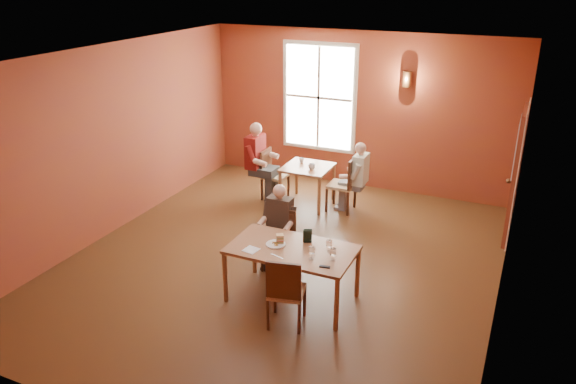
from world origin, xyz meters
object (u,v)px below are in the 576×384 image
at_px(diner_white, 343,178).
at_px(main_table, 292,274).
at_px(chair_empty, 287,290).
at_px(diner_main, 277,233).
at_px(chair_diner_main, 278,241).
at_px(diner_maroon, 274,163).
at_px(chair_diner_maroon, 275,175).
at_px(chair_diner_white, 341,184).
at_px(second_table, 307,185).

bearing_deg(diner_white, main_table, -173.47).
bearing_deg(main_table, chair_empty, -72.66).
distance_m(chair_empty, diner_white, 3.58).
distance_m(diner_main, chair_empty, 1.32).
relative_size(chair_diner_main, diner_maroon, 0.62).
bearing_deg(chair_diner_main, chair_empty, 119.51).
bearing_deg(chair_diner_maroon, chair_diner_white, 90.00).
distance_m(second_table, chair_diner_maroon, 0.66).
bearing_deg(chair_diner_white, diner_white, -90.00).
height_order(diner_main, chair_diner_maroon, diner_main).
xyz_separation_m(chair_diner_main, chair_diner_white, (0.12, 2.37, 0.06)).
height_order(second_table, diner_white, diner_white).
distance_m(chair_diner_main, chair_empty, 1.34).
bearing_deg(chair_empty, second_table, 95.99).
bearing_deg(main_table, second_table, 108.74).
relative_size(chair_diner_white, chair_diner_maroon, 1.06).
bearing_deg(diner_white, diner_maroon, 90.00).
bearing_deg(diner_main, chair_empty, 120.16).
bearing_deg(diner_white, chair_diner_white, 90.00).
height_order(second_table, chair_diner_white, chair_diner_white).
height_order(diner_main, diner_white, diner_white).
bearing_deg(diner_maroon, diner_main, 26.64).
bearing_deg(main_table, chair_diner_maroon, 119.00).
bearing_deg(main_table, chair_diner_main, 127.57).
xyz_separation_m(main_table, chair_empty, (0.16, -0.52, 0.10)).
relative_size(chair_diner_main, diner_main, 0.74).
distance_m(diner_main, second_table, 2.47).
xyz_separation_m(diner_main, chair_diner_maroon, (-1.18, 2.40, -0.12)).
relative_size(main_table, diner_main, 1.37).
height_order(chair_diner_main, chair_empty, chair_empty).
distance_m(main_table, chair_diner_main, 0.82).
height_order(main_table, chair_diner_maroon, chair_diner_maroon).
bearing_deg(chair_diner_white, chair_empty, -171.36).
xyz_separation_m(chair_diner_maroon, diner_maroon, (-0.03, 0.00, 0.23)).
distance_m(second_table, diner_white, 0.72).
relative_size(chair_diner_main, chair_empty, 0.93).
xyz_separation_m(diner_main, diner_white, (0.15, 2.40, 0.03)).
relative_size(second_table, chair_diner_maroon, 0.88).
bearing_deg(second_table, chair_empty, -71.46).
relative_size(main_table, second_table, 1.93).
height_order(chair_empty, diner_white, diner_white).
distance_m(chair_diner_main, chair_diner_white, 2.38).
relative_size(chair_diner_main, second_table, 1.05).
xyz_separation_m(chair_empty, chair_diner_maroon, (-1.84, 3.54, -0.00)).
bearing_deg(second_table, chair_diner_maroon, 180.00).
relative_size(second_table, diner_white, 0.67).
bearing_deg(chair_diner_main, second_table, -77.50).
bearing_deg(chair_diner_maroon, diner_main, 26.07).
bearing_deg(chair_diner_white, diner_main, 177.06).
bearing_deg(diner_maroon, chair_diner_maroon, 90.00).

